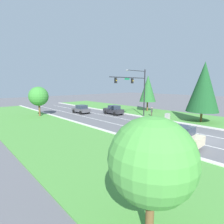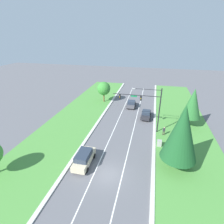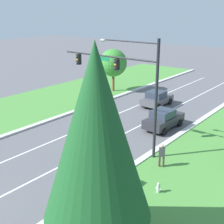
{
  "view_description": "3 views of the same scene",
  "coord_description": "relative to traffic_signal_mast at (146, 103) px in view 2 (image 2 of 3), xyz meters",
  "views": [
    {
      "loc": [
        -19.19,
        -6.47,
        5.71
      ],
      "look_at": [
        -2.78,
        11.29,
        1.92
      ],
      "focal_mm": 28.0,
      "sensor_mm": 36.0,
      "label": 1
    },
    {
      "loc": [
        4.45,
        -16.59,
        16.54
      ],
      "look_at": [
        -2.69,
        13.64,
        2.62
      ],
      "focal_mm": 28.0,
      "sensor_mm": 36.0,
      "label": 2
    },
    {
      "loc": [
        16.14,
        -5.08,
        10.14
      ],
      "look_at": [
        1.04,
        14.09,
        1.97
      ],
      "focal_mm": 50.0,
      "sensor_mm": 36.0,
      "label": 3
    }
  ],
  "objects": [
    {
      "name": "grass_verge_right",
      "position": [
        7.17,
        -12.44,
        -5.51
      ],
      "size": [
        10.0,
        90.0,
        0.08
      ],
      "color": "#4C8E3D",
      "rests_on": "ground_plane"
    },
    {
      "name": "oak_far_left_tree",
      "position": [
        -11.38,
        12.94,
        -1.9
      ],
      "size": [
        3.42,
        3.42,
        5.37
      ],
      "color": "brown",
      "rests_on": "ground_plane"
    },
    {
      "name": "pedestrian",
      "position": [
        3.5,
        -0.9,
        -4.61
      ],
      "size": [
        0.44,
        0.35,
        1.69
      ],
      "rotation": [
        0.0,
        0.0,
        3.53
      ],
      "color": "#42382D",
      "rests_on": "ground_plane"
    },
    {
      "name": "utility_cabinet",
      "position": [
        2.71,
        -4.49,
        -5.0
      ],
      "size": [
        0.7,
        0.6,
        1.09
      ],
      "color": "#9E9E99",
      "rests_on": "ground_plane"
    },
    {
      "name": "conifer_near_right_tree",
      "position": [
        4.84,
        -8.93,
        -0.18
      ],
      "size": [
        4.61,
        4.61,
        9.06
      ],
      "color": "brown",
      "rests_on": "ground_plane"
    },
    {
      "name": "traffic_signal_mast",
      "position": [
        0.0,
        0.0,
        0.0
      ],
      "size": [
        8.41,
        0.41,
        8.32
      ],
      "color": "black",
      "rests_on": "ground_plane"
    },
    {
      "name": "ground_plane",
      "position": [
        -3.73,
        -12.44,
        -5.55
      ],
      "size": [
        160.0,
        160.0,
        0.0
      ],
      "primitive_type": "plane",
      "color": "#5B5B60"
    },
    {
      "name": "graphite_sedan",
      "position": [
        -3.84,
        10.93,
        -4.71
      ],
      "size": [
        2.12,
        4.17,
        1.66
      ],
      "rotation": [
        0.0,
        0.0,
        0.01
      ],
      "color": "#4C4C51",
      "rests_on": "ground_plane"
    },
    {
      "name": "lane_stripe_inner_left",
      "position": [
        -5.53,
        -12.44,
        -5.55
      ],
      "size": [
        0.14,
        81.0,
        0.01
      ],
      "color": "white",
      "rests_on": "ground_plane"
    },
    {
      "name": "conifer_far_right_tree",
      "position": [
        8.32,
        3.58,
        -0.67
      ],
      "size": [
        3.49,
        3.49,
        7.69
      ],
      "color": "brown",
      "rests_on": "ground_plane"
    },
    {
      "name": "fire_hydrant",
      "position": [
        4.89,
        -3.68,
        -5.21
      ],
      "size": [
        0.34,
        0.2,
        0.7
      ],
      "color": "#B7B7BC",
      "rests_on": "ground_plane"
    },
    {
      "name": "curb_strip_left",
      "position": [
        -9.38,
        -12.44,
        -5.47
      ],
      "size": [
        0.5,
        90.0,
        0.15
      ],
      "color": "beige",
      "rests_on": "ground_plane"
    },
    {
      "name": "lane_stripe_inner_right",
      "position": [
        -1.93,
        -12.44,
        -5.55
      ],
      "size": [
        0.14,
        81.0,
        0.01
      ],
      "color": "white",
      "rests_on": "ground_plane"
    },
    {
      "name": "grass_verge_left",
      "position": [
        -14.63,
        -12.44,
        -5.51
      ],
      "size": [
        10.0,
        90.0,
        0.08
      ],
      "color": "#4C8E3D",
      "rests_on": "ground_plane"
    },
    {
      "name": "charcoal_sedan",
      "position": [
        0.03,
        5.5,
        -4.68
      ],
      "size": [
        2.13,
        4.33,
        1.75
      ],
      "rotation": [
        0.0,
        0.0,
        -0.04
      ],
      "color": "#28282D",
      "rests_on": "ground_plane"
    },
    {
      "name": "curb_strip_right",
      "position": [
        1.92,
        -12.44,
        -5.47
      ],
      "size": [
        0.5,
        90.0,
        0.15
      ],
      "color": "beige",
      "rests_on": "ground_plane"
    },
    {
      "name": "champagne_suv",
      "position": [
        -7.45,
        -11.17,
        -4.57
      ],
      "size": [
        2.14,
        4.84,
        1.91
      ],
      "rotation": [
        0.0,
        0.0,
        0.01
      ],
      "color": "beige",
      "rests_on": "ground_plane"
    }
  ]
}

